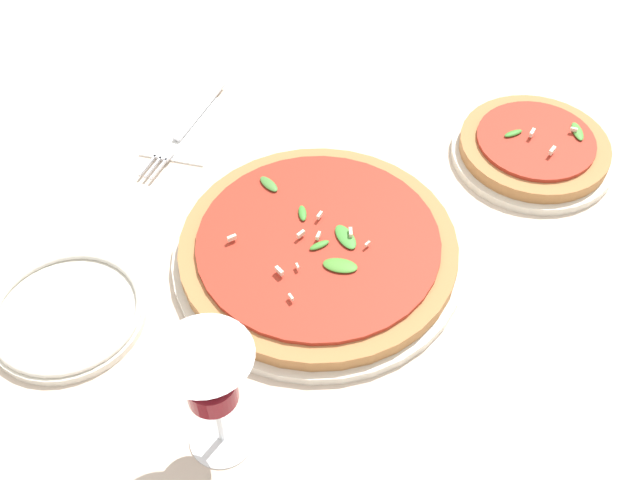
# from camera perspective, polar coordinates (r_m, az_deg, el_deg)

# --- Properties ---
(ground_plane) EXTENTS (6.00, 6.00, 0.00)m
(ground_plane) POSITION_cam_1_polar(r_m,az_deg,el_deg) (0.95, -2.08, -0.67)
(ground_plane) COLOR beige
(pizza_arugula_main) EXTENTS (0.37, 0.37, 0.05)m
(pizza_arugula_main) POSITION_cam_1_polar(r_m,az_deg,el_deg) (0.93, 0.00, -0.52)
(pizza_arugula_main) COLOR silver
(pizza_arugula_main) RESTS_ON ground_plane
(pizza_personal_side) EXTENTS (0.23, 0.23, 0.05)m
(pizza_personal_side) POSITION_cam_1_polar(r_m,az_deg,el_deg) (1.10, 15.96, 6.68)
(pizza_personal_side) COLOR silver
(pizza_personal_side) RESTS_ON ground_plane
(wine_glass) EXTENTS (0.09, 0.09, 0.16)m
(wine_glass) POSITION_cam_1_polar(r_m,az_deg,el_deg) (0.71, -8.38, -10.56)
(wine_glass) COLOR white
(wine_glass) RESTS_ON ground_plane
(napkin) EXTENTS (0.16, 0.12, 0.01)m
(napkin) POSITION_cam_1_polar(r_m,az_deg,el_deg) (1.13, -9.95, 8.51)
(napkin) COLOR white
(napkin) RESTS_ON ground_plane
(fork) EXTENTS (0.23, 0.03, 0.00)m
(fork) POSITION_cam_1_polar(r_m,az_deg,el_deg) (1.13, -10.20, 8.44)
(fork) COLOR silver
(fork) RESTS_ON ground_plane
(side_plate_white) EXTENTS (0.18, 0.18, 0.02)m
(side_plate_white) POSITION_cam_1_polar(r_m,az_deg,el_deg) (0.93, -18.70, -5.36)
(side_plate_white) COLOR silver
(side_plate_white) RESTS_ON ground_plane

